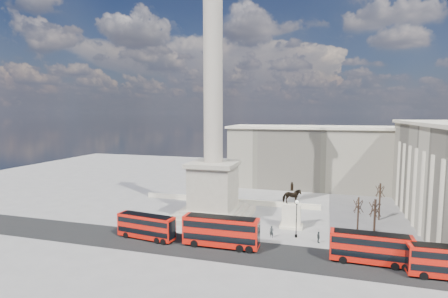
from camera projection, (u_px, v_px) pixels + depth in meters
ground at (205, 225)px, 63.14m from camera, size 180.00×180.00×0.00m
asphalt_road at (214, 248)px, 52.19m from camera, size 120.00×9.00×0.01m
nelsons_column at (213, 151)px, 66.57m from camera, size 14.00×14.00×49.85m
balustrade_wall at (229, 201)px, 78.34m from camera, size 40.00×0.60×1.10m
building_northeast at (324, 157)px, 94.75m from camera, size 51.00×17.00×16.60m
red_bus_a at (147, 226)px, 55.85m from camera, size 9.99×3.46×3.97m
red_bus_b at (221, 231)px, 52.43m from camera, size 11.55×2.85×4.67m
red_bus_c at (371, 248)px, 46.61m from camera, size 10.46×2.73×4.22m
victorian_lamp at (296, 216)px, 56.45m from camera, size 0.53×0.53×6.13m
equestrian_statue at (291, 212)px, 61.38m from camera, size 3.91×2.94×8.17m
bare_tree_near at (358, 204)px, 55.76m from camera, size 1.63×1.63×7.11m
bare_tree_mid at (375, 207)px, 52.80m from camera, size 1.99×1.99×7.54m
bare_tree_far at (380, 190)px, 65.51m from camera, size 1.81×1.81×7.39m
pedestrian_walking at (272, 232)px, 56.69m from camera, size 0.78×0.61×1.89m
pedestrian_standing at (339, 242)px, 52.20m from camera, size 0.97×0.78×1.93m
pedestrian_crossing at (319, 237)px, 54.27m from camera, size 0.80×1.15×1.82m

